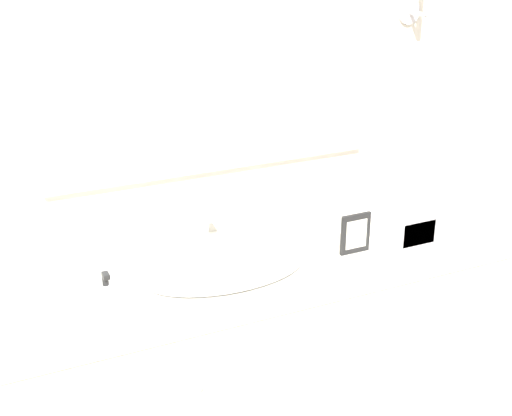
% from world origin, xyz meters
% --- Properties ---
extents(wall_back, '(8.00, 0.18, 2.55)m').
position_xyz_m(wall_back, '(-0.00, 0.65, 1.28)').
color(wall_back, silver).
rests_on(wall_back, ground_plane).
extents(vanity_counter, '(2.15, 0.59, 0.88)m').
position_xyz_m(vanity_counter, '(0.00, 0.33, 0.44)').
color(vanity_counter, silver).
rests_on(vanity_counter, ground_plane).
extents(sink_basin, '(0.55, 0.36, 0.18)m').
position_xyz_m(sink_basin, '(-0.18, 0.30, 0.90)').
color(sink_basin, white).
rests_on(sink_basin, vanity_counter).
extents(soap_bottle, '(0.05, 0.05, 0.18)m').
position_xyz_m(soap_bottle, '(-0.60, 0.14, 0.95)').
color(soap_bottle, white).
rests_on(soap_bottle, vanity_counter).
extents(appliance_box, '(0.18, 0.11, 0.13)m').
position_xyz_m(appliance_box, '(0.50, 0.22, 0.94)').
color(appliance_box, '#BCBCC1').
rests_on(appliance_box, vanity_counter).
extents(picture_frame, '(0.11, 0.01, 0.14)m').
position_xyz_m(picture_frame, '(0.29, 0.25, 0.95)').
color(picture_frame, black).
rests_on(picture_frame, vanity_counter).
extents(hand_towel_near_sink, '(0.19, 0.13, 0.05)m').
position_xyz_m(hand_towel_near_sink, '(-0.84, 0.19, 0.90)').
color(hand_towel_near_sink, '#A8B7C6').
rests_on(hand_towel_near_sink, vanity_counter).
extents(metal_tray, '(0.19, 0.11, 0.01)m').
position_xyz_m(metal_tray, '(0.89, 0.36, 0.88)').
color(metal_tray, silver).
rests_on(metal_tray, vanity_counter).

